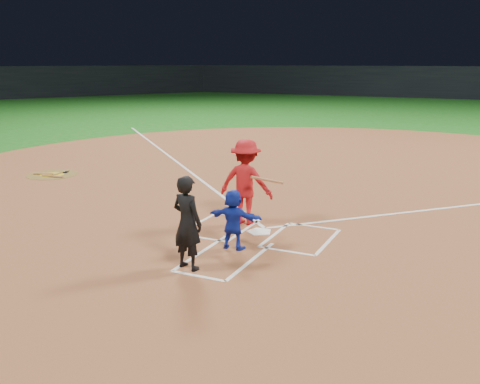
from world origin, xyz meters
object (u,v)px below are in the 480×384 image
at_px(home_plate, 260,232).
at_px(umpire, 187,223).
at_px(on_deck_circle, 52,175).
at_px(batter_at_plate, 246,182).
at_px(catcher, 233,219).

relative_size(home_plate, umpire, 0.34).
distance_m(on_deck_circle, batter_at_plate, 8.57).
bearing_deg(catcher, batter_at_plate, -74.45).
relative_size(home_plate, on_deck_circle, 0.35).
bearing_deg(batter_at_plate, home_plate, -40.83).
bearing_deg(on_deck_circle, batter_at_plate, -15.09).
distance_m(umpire, batter_at_plate, 3.04).
bearing_deg(catcher, home_plate, -93.97).
xyz_separation_m(home_plate, on_deck_circle, (-8.78, 2.71, -0.00)).
xyz_separation_m(home_plate, umpire, (-0.36, -2.54, 0.87)).
distance_m(home_plate, catcher, 1.36).
height_order(umpire, batter_at_plate, batter_at_plate).
bearing_deg(batter_at_plate, catcher, -73.55).
height_order(home_plate, batter_at_plate, batter_at_plate).
bearing_deg(batter_at_plate, on_deck_circle, 164.91).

